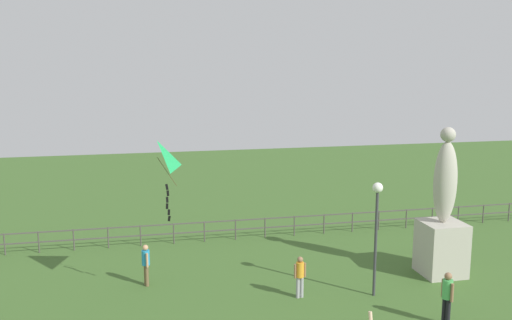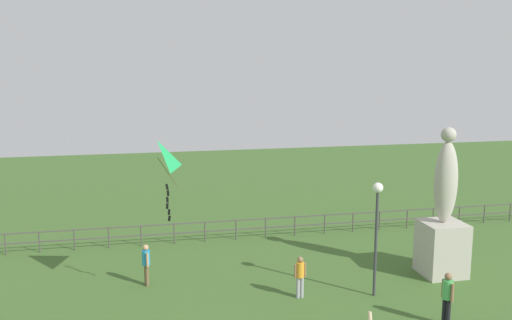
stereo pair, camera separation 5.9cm
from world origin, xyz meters
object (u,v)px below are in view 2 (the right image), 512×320
at_px(lamppost, 377,213).
at_px(person_3, 447,295).
at_px(person_4, 146,262).
at_px(kite_2, 158,160).
at_px(statue_monument, 443,227).
at_px(person_2, 300,274).

bearing_deg(lamppost, person_3, -63.39).
height_order(lamppost, person_4, lamppost).
xyz_separation_m(lamppost, kite_2, (-7.31, 1.21, 1.92)).
xyz_separation_m(statue_monument, person_2, (-5.96, -0.98, -1.04)).
distance_m(statue_monument, person_3, 4.53).
distance_m(person_2, kite_2, 6.27).
xyz_separation_m(statue_monument, person_4, (-11.16, 1.26, -1.00)).
relative_size(person_2, kite_2, 0.56).
distance_m(lamppost, person_4, 8.50).
relative_size(lamppost, kite_2, 1.52).
height_order(statue_monument, kite_2, statue_monument).
bearing_deg(person_3, person_4, 150.30).
height_order(lamppost, kite_2, kite_2).
bearing_deg(kite_2, person_4, 109.29).
relative_size(lamppost, person_3, 2.38).
distance_m(lamppost, person_3, 3.50).
height_order(lamppost, person_3, lamppost).
relative_size(lamppost, person_4, 2.62).
xyz_separation_m(statue_monument, person_3, (-2.07, -3.92, -0.91)).
bearing_deg(person_4, lamppost, -18.57).
bearing_deg(lamppost, person_4, 161.43).
distance_m(lamppost, kite_2, 7.66).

